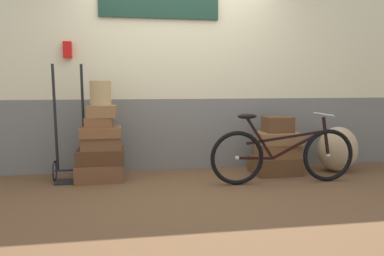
% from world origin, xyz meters
% --- Properties ---
extents(ground, '(9.69, 5.20, 0.06)m').
position_xyz_m(ground, '(0.00, 0.00, -0.03)').
color(ground, brown).
extents(station_building, '(7.69, 0.74, 2.60)m').
position_xyz_m(station_building, '(0.01, 0.85, 1.30)').
color(station_building, slate).
rests_on(station_building, ground).
extents(suitcase_0, '(0.58, 0.48, 0.20)m').
position_xyz_m(suitcase_0, '(-1.04, 0.34, 0.10)').
color(suitcase_0, brown).
rests_on(suitcase_0, ground).
extents(suitcase_1, '(0.54, 0.39, 0.17)m').
position_xyz_m(suitcase_1, '(-1.02, 0.32, 0.29)').
color(suitcase_1, '#4C2D19').
rests_on(suitcase_1, suitcase_0).
extents(suitcase_2, '(0.46, 0.36, 0.15)m').
position_xyz_m(suitcase_2, '(-1.00, 0.32, 0.45)').
color(suitcase_2, brown).
rests_on(suitcase_2, suitcase_1).
extents(suitcase_3, '(0.46, 0.37, 0.12)m').
position_xyz_m(suitcase_3, '(-1.01, 0.30, 0.58)').
color(suitcase_3, brown).
rests_on(suitcase_3, suitcase_2).
extents(suitcase_4, '(0.31, 0.25, 0.11)m').
position_xyz_m(suitcase_4, '(-1.03, 0.30, 0.70)').
color(suitcase_4, brown).
rests_on(suitcase_4, suitcase_3).
extents(suitcase_5, '(0.34, 0.27, 0.14)m').
position_xyz_m(suitcase_5, '(-0.99, 0.29, 0.82)').
color(suitcase_5, olive).
rests_on(suitcase_5, suitcase_4).
extents(suitcase_6, '(0.57, 0.49, 0.22)m').
position_xyz_m(suitcase_6, '(1.14, 0.31, 0.11)').
color(suitcase_6, brown).
rests_on(suitcase_6, ground).
extents(suitcase_7, '(0.49, 0.40, 0.17)m').
position_xyz_m(suitcase_7, '(1.17, 0.31, 0.30)').
color(suitcase_7, brown).
rests_on(suitcase_7, suitcase_6).
extents(suitcase_8, '(0.57, 0.49, 0.14)m').
position_xyz_m(suitcase_8, '(1.19, 0.31, 0.46)').
color(suitcase_8, olive).
rests_on(suitcase_8, suitcase_7).
extents(suitcase_9, '(0.34, 0.30, 0.20)m').
position_xyz_m(suitcase_9, '(1.18, 0.34, 0.63)').
color(suitcase_9, brown).
rests_on(suitcase_9, suitcase_8).
extents(wicker_basket, '(0.24, 0.24, 0.28)m').
position_xyz_m(wicker_basket, '(-1.00, 0.31, 1.03)').
color(wicker_basket, tan).
rests_on(wicker_basket, suitcase_5).
extents(luggage_trolley, '(0.39, 0.34, 1.37)m').
position_xyz_m(luggage_trolley, '(-1.37, 0.37, 0.35)').
color(luggage_trolley, black).
rests_on(luggage_trolley, ground).
extents(burlap_sack, '(0.52, 0.44, 0.59)m').
position_xyz_m(burlap_sack, '(2.00, 0.29, 0.29)').
color(burlap_sack, tan).
rests_on(burlap_sack, ground).
extents(bicycle, '(1.71, 0.46, 0.81)m').
position_xyz_m(bicycle, '(1.05, -0.15, 0.33)').
color(bicycle, black).
rests_on(bicycle, ground).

